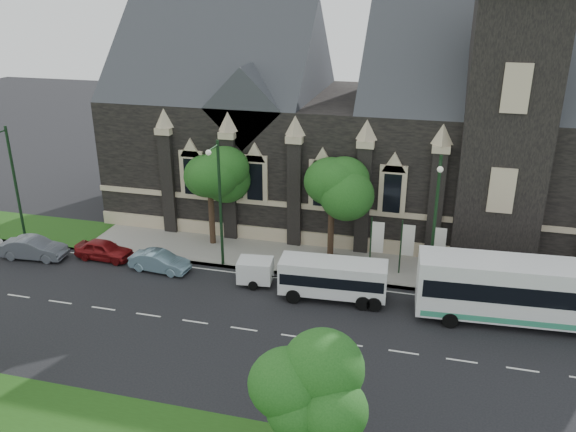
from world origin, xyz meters
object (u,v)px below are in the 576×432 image
(banner_flag_right, at_px, (436,246))
(car_far_grey, at_px, (34,248))
(tree_walk_right, at_px, (336,180))
(street_lamp_mid, at_px, (219,198))
(tree_park_east, at_px, (318,379))
(sedan, at_px, (160,262))
(box_trailer, at_px, (255,270))
(street_lamp_far, at_px, (13,179))
(tree_walk_left, at_px, (213,171))
(banner_flag_center, at_px, (405,243))
(car_far_red, at_px, (104,250))
(street_lamp_near, at_px, (435,218))
(tour_coach, at_px, (535,292))
(banner_flag_left, at_px, (375,240))
(shuttle_bus, at_px, (333,277))

(banner_flag_right, bearing_deg, car_far_grey, -171.93)
(tree_walk_right, bearing_deg, street_lamp_mid, -153.35)
(tree_park_east, height_order, sedan, tree_park_east)
(box_trailer, bearing_deg, street_lamp_far, 168.06)
(tree_walk_right, bearing_deg, tree_walk_left, -179.94)
(tree_park_east, relative_size, tree_walk_right, 0.81)
(banner_flag_center, bearing_deg, car_far_red, -172.36)
(car_far_grey, bearing_deg, tree_walk_right, -79.64)
(street_lamp_near, bearing_deg, tour_coach, -21.40)
(tree_walk_left, bearing_deg, street_lamp_mid, -63.53)
(street_lamp_mid, height_order, banner_flag_left, street_lamp_mid)
(tree_walk_left, relative_size, car_far_red, 1.83)
(street_lamp_far, bearing_deg, banner_flag_center, 3.86)
(tree_walk_right, relative_size, banner_flag_right, 1.95)
(street_lamp_mid, distance_m, street_lamp_far, 16.00)
(tree_walk_right, bearing_deg, banner_flag_left, -29.10)
(tree_walk_left, height_order, street_lamp_near, street_lamp_near)
(box_trailer, bearing_deg, tour_coach, -8.57)
(sedan, distance_m, car_far_grey, 9.62)
(tree_walk_right, bearing_deg, street_lamp_near, -28.06)
(banner_flag_center, xyz_separation_m, tour_coach, (7.56, -4.20, -0.31))
(tree_walk_right, bearing_deg, box_trailer, -128.14)
(car_far_grey, bearing_deg, tree_park_east, -126.16)
(shuttle_bus, bearing_deg, street_lamp_near, 18.89)
(banner_flag_left, height_order, car_far_grey, banner_flag_left)
(banner_flag_left, relative_size, shuttle_bus, 0.60)
(tree_walk_right, height_order, banner_flag_left, tree_walk_right)
(shuttle_bus, bearing_deg, car_far_red, 171.61)
(car_far_grey, bearing_deg, banner_flag_right, -86.83)
(street_lamp_far, height_order, sedan, street_lamp_far)
(street_lamp_mid, height_order, car_far_grey, street_lamp_mid)
(shuttle_bus, bearing_deg, street_lamp_far, 171.02)
(tree_park_east, distance_m, street_lamp_near, 16.86)
(banner_flag_center, height_order, shuttle_bus, banner_flag_center)
(tree_park_east, height_order, tree_walk_right, tree_walk_right)
(street_lamp_mid, relative_size, car_far_red, 2.16)
(banner_flag_left, height_order, sedan, banner_flag_left)
(tree_park_east, distance_m, banner_flag_right, 18.91)
(banner_flag_left, bearing_deg, shuttle_bus, -115.39)
(tree_walk_left, height_order, box_trailer, tree_walk_left)
(street_lamp_far, distance_m, banner_flag_center, 28.48)
(banner_flag_left, bearing_deg, street_lamp_far, -175.85)
(banner_flag_center, relative_size, shuttle_bus, 0.60)
(tree_park_east, distance_m, car_far_red, 24.67)
(tree_walk_left, distance_m, sedan, 7.55)
(tree_park_east, relative_size, sedan, 1.50)
(tour_coach, distance_m, sedan, 23.81)
(tour_coach, bearing_deg, car_far_red, 173.64)
(tree_walk_left, xyz_separation_m, car_far_red, (-6.79, -4.50, -5.02))
(shuttle_bus, distance_m, car_far_grey, 21.79)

